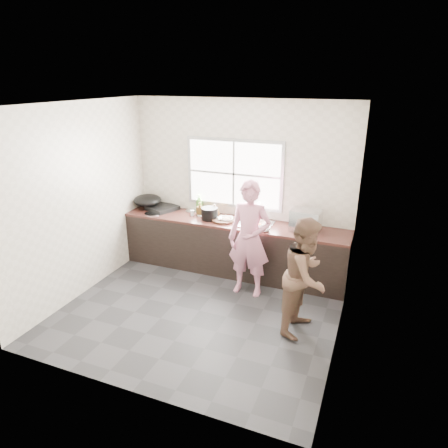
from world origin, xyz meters
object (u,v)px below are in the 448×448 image
at_px(person_side, 306,276).
at_px(bowl_crabs, 257,225).
at_px(bottle_brown_short, 215,211).
at_px(bowl_mince, 226,219).
at_px(bowl_held, 265,229).
at_px(bottle_brown_tall, 200,209).
at_px(glass_jar, 192,213).
at_px(black_pot, 210,214).
at_px(pot_lid_left, 153,214).
at_px(plate_food, 203,215).
at_px(burner, 162,208).
at_px(cutting_board, 223,220).
at_px(woman, 249,243).
at_px(pot_lid_right, 193,211).
at_px(wok, 147,200).
at_px(bottle_green, 199,203).
at_px(dish_rack, 306,220).

bearing_deg(person_side, bowl_crabs, 52.09).
bearing_deg(bottle_brown_short, bowl_crabs, -14.91).
height_order(bowl_mince, bowl_held, bowl_held).
bearing_deg(bottle_brown_tall, glass_jar, -150.94).
relative_size(black_pot, pot_lid_left, 0.96).
distance_m(plate_food, burner, 0.77).
xyz_separation_m(plate_food, burner, (-0.77, -0.00, 0.02)).
xyz_separation_m(cutting_board, pot_lid_left, (-1.21, -0.12, -0.01)).
xyz_separation_m(woman, bottle_brown_tall, (-1.06, 0.63, 0.17)).
relative_size(person_side, bottle_brown_tall, 7.46).
distance_m(plate_food, pot_lid_right, 0.29).
distance_m(glass_jar, pot_lid_left, 0.67).
height_order(woman, bottle_brown_tall, woman).
bearing_deg(wok, bottle_brown_tall, 0.88).
bearing_deg(bowl_crabs, burner, 172.98).
bearing_deg(bowl_held, cutting_board, 166.82).
relative_size(bowl_mince, burner, 0.53).
bearing_deg(bowl_crabs, pot_lid_left, -178.60).
xyz_separation_m(bowl_crabs, bottle_green, (-1.12, 0.35, 0.12)).
distance_m(plate_food, bottle_brown_tall, 0.11).
bearing_deg(pot_lid_right, cutting_board, -22.01).
distance_m(person_side, glass_jar, 2.41).
height_order(bowl_held, bottle_brown_short, bottle_brown_short).
xyz_separation_m(wok, pot_lid_right, (0.77, 0.16, -0.14)).
xyz_separation_m(person_side, wok, (-2.96, 1.24, 0.27)).
bearing_deg(dish_rack, bowl_mince, -173.04).
bearing_deg(black_pot, wok, 174.67).
bearing_deg(pot_lid_left, cutting_board, 5.62).
bearing_deg(pot_lid_left, plate_food, 18.31).
distance_m(bottle_brown_tall, bottle_brown_short, 0.26).
height_order(cutting_board, pot_lid_left, cutting_board).
distance_m(bowl_crabs, plate_food, 1.01).
xyz_separation_m(woman, bowl_held, (0.12, 0.34, 0.10)).
bearing_deg(pot_lid_right, bowl_held, -17.52).
relative_size(bowl_mince, bottle_brown_short, 1.21).
bearing_deg(bottle_green, bottle_brown_short, -22.16).
xyz_separation_m(wok, dish_rack, (2.71, -0.05, 0.01)).
bearing_deg(pot_lid_left, glass_jar, 15.77).
relative_size(bottle_brown_tall, burner, 0.45).
bearing_deg(woman, pot_lid_left, 167.89).
bearing_deg(plate_food, cutting_board, -19.45).
bearing_deg(wok, pot_lid_right, 11.87).
bearing_deg(cutting_board, pot_lid_right, 157.99).
relative_size(wok, pot_lid_left, 1.73).
height_order(dish_rack, pot_lid_right, dish_rack).
relative_size(woman, plate_food, 7.25).
bearing_deg(bowl_held, person_side, -50.32).
distance_m(bottle_brown_tall, dish_rack, 1.74).
distance_m(bowl_mince, bowl_held, 0.72).
bearing_deg(black_pot, woman, -31.24).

